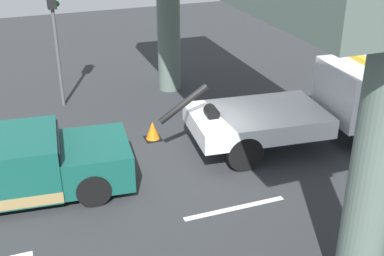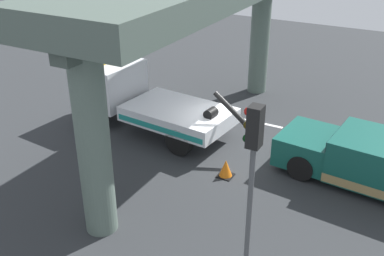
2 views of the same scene
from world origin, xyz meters
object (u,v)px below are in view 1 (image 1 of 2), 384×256
Objects in this scene: tow_truck_white at (319,104)px; traffic_cone_orange at (153,131)px; towed_van_green at (12,167)px; traffic_light_far at (54,17)px.

traffic_cone_orange is at bearing 158.34° from tow_truck_white.
towed_van_green is 1.25× the size of traffic_light_far.
traffic_light_far is (-6.78, 5.49, 1.94)m from tow_truck_white.
towed_van_green is 4.47m from traffic_cone_orange.
towed_van_green is 6.21m from traffic_light_far.
traffic_cone_orange is (-4.60, 1.83, -0.93)m from tow_truck_white.
traffic_light_far is 7.40× the size of traffic_cone_orange.
traffic_light_far is 5.14m from traffic_cone_orange.
traffic_cone_orange is at bearing -59.25° from traffic_light_far.
tow_truck_white reaches higher than traffic_cone_orange.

